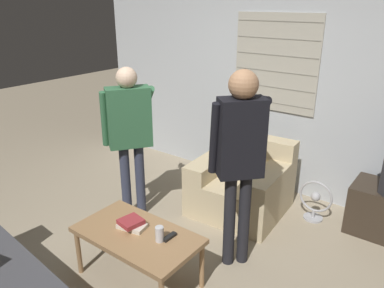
# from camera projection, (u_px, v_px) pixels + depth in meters

# --- Properties ---
(ground_plane) EXTENTS (16.00, 16.00, 0.00)m
(ground_plane) POSITION_uv_depth(u_px,v_px,m) (161.00, 267.00, 3.26)
(ground_plane) COLOR gray
(wall_back) EXTENTS (5.20, 0.08, 2.55)m
(wall_back) POSITION_uv_depth(u_px,v_px,m) (275.00, 83.00, 4.31)
(wall_back) COLOR #ADB2B7
(wall_back) RESTS_ON ground_plane
(armchair_beige) EXTENTS (0.98, 0.97, 0.77)m
(armchair_beige) POSITION_uv_depth(u_px,v_px,m) (243.00, 184.00, 4.09)
(armchair_beige) COLOR #C6B289
(armchair_beige) RESTS_ON ground_plane
(coffee_table) EXTENTS (1.01, 0.56, 0.45)m
(coffee_table) POSITION_uv_depth(u_px,v_px,m) (137.00, 238.00, 2.97)
(coffee_table) COLOR #9E754C
(coffee_table) RESTS_ON ground_plane
(person_left_standing) EXTENTS (0.49, 0.73, 1.59)m
(person_left_standing) POSITION_uv_depth(u_px,v_px,m) (129.00, 126.00, 3.72)
(person_left_standing) COLOR #33384C
(person_left_standing) RESTS_ON ground_plane
(person_right_standing) EXTENTS (0.53, 0.78, 1.70)m
(person_right_standing) POSITION_uv_depth(u_px,v_px,m) (240.00, 147.00, 2.96)
(person_right_standing) COLOR black
(person_right_standing) RESTS_ON ground_plane
(book_stack) EXTENTS (0.25, 0.20, 0.07)m
(book_stack) POSITION_uv_depth(u_px,v_px,m) (131.00, 224.00, 3.01)
(book_stack) COLOR beige
(book_stack) RESTS_ON coffee_table
(soda_can) EXTENTS (0.07, 0.07, 0.13)m
(soda_can) POSITION_uv_depth(u_px,v_px,m) (160.00, 234.00, 2.84)
(soda_can) COLOR silver
(soda_can) RESTS_ON coffee_table
(spare_remote) EXTENTS (0.04, 0.13, 0.02)m
(spare_remote) POSITION_uv_depth(u_px,v_px,m) (170.00, 237.00, 2.89)
(spare_remote) COLOR black
(spare_remote) RESTS_ON coffee_table
(floor_fan) EXTENTS (0.35, 0.20, 0.44)m
(floor_fan) POSITION_uv_depth(u_px,v_px,m) (315.00, 200.00, 3.91)
(floor_fan) COLOR #A8A8AD
(floor_fan) RESTS_ON ground_plane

